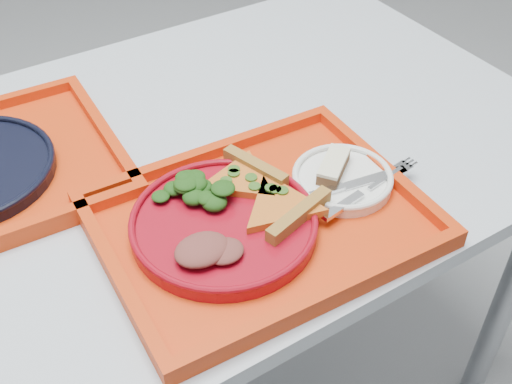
{
  "coord_description": "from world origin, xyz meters",
  "views": [
    {
      "loc": [
        -0.18,
        -0.76,
        1.4
      ],
      "look_at": [
        0.19,
        -0.17,
        0.78
      ],
      "focal_mm": 45.0,
      "sensor_mm": 36.0,
      "label": 1
    }
  ],
  "objects": [
    {
      "name": "pizza_slice_b",
      "position": [
        0.19,
        -0.14,
        0.79
      ],
      "size": [
        0.16,
        0.14,
        0.02
      ],
      "primitive_type": null,
      "rotation": [
        0.0,
        0.0,
        3.45
      ],
      "color": "orange",
      "rests_on": "dinner_plate"
    },
    {
      "name": "dessert_bar",
      "position": [
        0.32,
        -0.19,
        0.79
      ],
      "size": [
        0.08,
        0.07,
        0.02
      ],
      "rotation": [
        0.0,
        0.0,
        0.64
      ],
      "color": "#4F321A",
      "rests_on": "side_plate"
    },
    {
      "name": "meat_portion",
      "position": [
        0.07,
        -0.24,
        0.79
      ],
      "size": [
        0.07,
        0.06,
        0.02
      ],
      "primitive_type": "ellipsoid",
      "color": "brown",
      "rests_on": "dinner_plate"
    },
    {
      "name": "table",
      "position": [
        0.0,
        0.0,
        0.68
      ],
      "size": [
        1.6,
        0.8,
        0.75
      ],
      "color": "#ACB4C1",
      "rests_on": "ground"
    },
    {
      "name": "pizza_slice_a",
      "position": [
        0.2,
        -0.22,
        0.79
      ],
      "size": [
        0.15,
        0.17,
        0.02
      ],
      "primitive_type": null,
      "rotation": [
        0.0,
        0.0,
        1.85
      ],
      "color": "orange",
      "rests_on": "dinner_plate"
    },
    {
      "name": "side_plate",
      "position": [
        0.32,
        -0.21,
        0.77
      ],
      "size": [
        0.15,
        0.15,
        0.01
      ],
      "primitive_type": "cylinder",
      "color": "white",
      "rests_on": "tray_main"
    },
    {
      "name": "knife",
      "position": [
        0.32,
        -0.23,
        0.78
      ],
      "size": [
        0.19,
        0.04,
        0.01
      ],
      "primitive_type": "cube",
      "rotation": [
        0.0,
        0.0,
        -0.15
      ],
      "color": "silver",
      "rests_on": "side_plate"
    },
    {
      "name": "tray_main",
      "position": [
        0.18,
        -0.21,
        0.76
      ],
      "size": [
        0.47,
        0.37,
        0.01
      ],
      "primitive_type": "cube",
      "rotation": [
        0.0,
        0.0,
        -0.04
      ],
      "color": "red",
      "rests_on": "table"
    },
    {
      "name": "dinner_plate",
      "position": [
        0.12,
        -0.2,
        0.77
      ],
      "size": [
        0.26,
        0.26,
        0.02
      ],
      "primitive_type": "cylinder",
      "color": "maroon",
      "rests_on": "tray_main"
    },
    {
      "name": "fork",
      "position": [
        0.34,
        -0.25,
        0.78
      ],
      "size": [
        0.19,
        0.05,
        0.01
      ],
      "primitive_type": "cube",
      "rotation": [
        0.0,
        0.0,
        0.16
      ],
      "color": "silver",
      "rests_on": "side_plate"
    },
    {
      "name": "salad_heap",
      "position": [
        0.1,
        -0.15,
        0.8
      ],
      "size": [
        0.09,
        0.08,
        0.04
      ],
      "primitive_type": "ellipsoid",
      "color": "black",
      "rests_on": "dinner_plate"
    }
  ]
}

